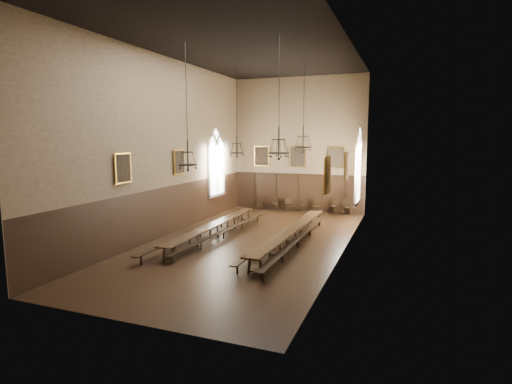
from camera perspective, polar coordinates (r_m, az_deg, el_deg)
The scene contains 33 objects.
floor at distance 19.38m, azimuth -1.03°, elevation -7.18°, with size 9.00×18.00×0.02m, color black.
ceiling at distance 19.14m, azimuth -1.10°, elevation 19.90°, with size 9.00×18.00×0.02m, color black.
wall_back at distance 27.29m, azimuth 6.06°, elevation 6.73°, with size 9.00×0.02×9.00m, color #837050.
wall_front at distance 10.90m, azimuth -19.08°, elevation 4.70°, with size 9.00×0.02×9.00m, color #837050.
wall_left at distance 20.83m, azimuth -12.72°, elevation 6.25°, with size 0.02×18.00×9.00m, color #837050.
wall_right at distance 17.55m, azimuth 12.81°, elevation 5.98°, with size 0.02×18.00×9.00m, color #837050.
wainscot_panelling at distance 19.09m, azimuth -1.04°, elevation -3.52°, with size 9.00×18.00×2.50m, color black, non-canonical shape.
table_left at distance 20.21m, azimuth -6.00°, elevation -5.51°, with size 0.72×9.23×0.72m.
table_right at distance 18.88m, azimuth 5.11°, elevation -6.35°, with size 0.95×10.06×0.78m.
bench_left_outer at distance 20.30m, azimuth -7.95°, elevation -5.67°, with size 0.47×10.20×0.46m.
bench_left_inner at distance 19.99m, azimuth -4.66°, elevation -5.91°, with size 0.71×9.39×0.42m.
bench_right_inner at distance 18.89m, azimuth 2.95°, elevation -6.69°, with size 0.49×9.59×0.43m.
bench_right_outer at distance 18.47m, azimuth 6.02°, elevation -7.01°, with size 0.35×10.20×0.46m.
chair_1 at distance 27.98m, azimuth 0.58°, elevation -1.93°, with size 0.46×0.46×0.86m.
chair_2 at distance 27.68m, azimuth 2.65°, elevation -2.01°, with size 0.41×0.41×0.92m.
chair_3 at distance 27.37m, azimuth 4.64°, elevation -2.14°, with size 0.51×0.51×0.91m.
chair_4 at distance 27.14m, azimuth 6.80°, elevation -2.24°, with size 0.53×0.53×0.93m.
chair_5 at distance 26.84m, azimuth 8.59°, elevation -2.35°, with size 0.48×0.48×1.00m.
chair_6 at distance 26.74m, azimuth 10.91°, elevation -2.42°, with size 0.52×0.52×1.03m.
chair_7 at distance 26.64m, azimuth 12.82°, elevation -2.53°, with size 0.52×0.52×1.01m.
chandelier_back_left at distance 22.22m, azimuth -2.75°, elevation 6.51°, with size 0.80×0.80×5.00m.
chandelier_back_right at distance 20.90m, azimuth 6.76°, elevation 7.17°, with size 0.88×0.88×4.67m.
chandelier_front_left at distance 17.83m, azimuth -9.72°, elevation 4.97°, with size 0.86×0.86×5.35m.
chandelier_front_right at distance 16.08m, azimuth 3.27°, elevation 6.70°, with size 0.84×0.84×4.77m.
portrait_back_0 at distance 27.97m, azimuth 0.80°, elevation 5.16°, with size 1.10×0.12×1.40m.
portrait_back_1 at distance 27.19m, azimuth 5.97°, elevation 5.04°, with size 1.10×0.12×1.40m.
portrait_back_2 at distance 26.64m, azimuth 11.40°, elevation 4.87°, with size 1.10×0.12×1.40m.
portrait_left_0 at distance 21.64m, azimuth -10.90°, elevation 4.23°, with size 0.12×1.00×1.30m.
portrait_left_1 at distance 17.98m, azimuth -18.46°, elevation 3.25°, with size 0.12×1.00×1.30m.
portrait_right_0 at distance 18.60m, azimuth 12.78°, elevation 3.60°, with size 0.12×1.00×1.30m.
portrait_right_1 at distance 14.17m, azimuth 10.18°, elevation 2.40°, with size 0.12×1.00×1.30m.
window_right at distance 23.07m, azimuth 14.47°, elevation 3.59°, with size 0.20×2.20×4.60m, color white, non-canonical shape.
window_left at distance 25.61m, azimuth -5.68°, elevation 4.20°, with size 0.20×2.20×4.60m, color white, non-canonical shape.
Camera 1 is at (6.98, -17.37, 5.02)m, focal length 28.00 mm.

